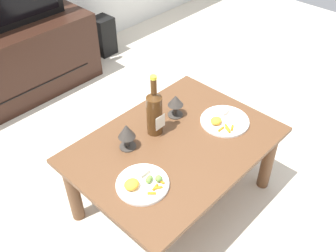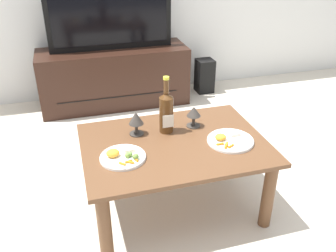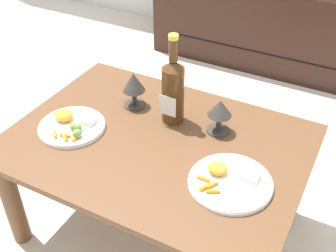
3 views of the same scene
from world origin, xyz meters
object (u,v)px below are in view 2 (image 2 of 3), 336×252
Objects in this scene: floor_speaker at (205,76)px; tv_stand at (114,77)px; goblet_left at (136,119)px; dinner_plate_right at (230,140)px; goblet_right at (194,113)px; dining_table at (174,154)px; dinner_plate_left at (123,156)px; wine_bottle at (166,111)px; tv_screen at (110,15)px.

tv_stand is at bearing -178.57° from floor_speaker.
goblet_left is (-0.08, -1.45, 0.27)m from tv_stand.
floor_speaker is 1.83m from dinner_plate_right.
goblet_right reaches higher than dinner_plate_right.
tv_stand reaches higher than dinner_plate_right.
goblet_left reaches higher than tv_stand.
goblet_left reaches higher than goblet_right.
tv_stand is at bearing 103.72° from dinner_plate_right.
goblet_right is at bearing 119.93° from dinner_plate_right.
goblet_right is (-0.67, -1.49, 0.37)m from floor_speaker.
dinner_plate_left reaches higher than dining_table.
dinner_plate_left reaches higher than dinner_plate_right.
wine_bottle is (0.10, -1.47, 0.31)m from tv_stand.
tv_stand is 1.74m from dinner_plate_right.
dining_table is 4.25× the size of dinner_plate_left.
dinner_plate_left is (-0.20, -1.68, -0.39)m from tv_screen.
goblet_right is (0.35, -0.00, -0.01)m from goblet_left.
dinner_plate_right is at bearing -76.26° from tv_screen.
dining_table is at bearing -39.84° from goblet_left.
tv_screen reaches higher than dining_table.
floor_speaker is 2.09m from dinner_plate_left.
wine_bottle is at bearing -174.79° from goblet_right.
wine_bottle is 2.62× the size of goblet_right.
goblet_left is at bearing -93.12° from tv_stand.
wine_bottle reaches higher than floor_speaker.
floor_speaker is at bearing 72.90° from dinner_plate_right.
dinner_plate_right is (0.62, 0.00, -0.00)m from dinner_plate_left.
dining_table is at bearing -86.82° from wine_bottle.
goblet_right is (0.28, -1.45, -0.31)m from tv_screen.
wine_bottle is (-0.84, -1.51, 0.42)m from floor_speaker.
tv_screen reaches higher than wine_bottle.
dining_table is 0.29m from goblet_right.
floor_speaker is at bearing 56.43° from dinner_plate_left.
dining_table is 1.61m from tv_stand.
goblet_right reaches higher than tv_stand.
goblet_left reaches higher than dinner_plate_left.
tv_stand is 1.50m from wine_bottle.
dining_table is 1.67m from tv_screen.
wine_bottle reaches higher than goblet_left.
goblet_left is 0.55m from dinner_plate_right.
goblet_right is 0.50× the size of dinner_plate_right.
dinner_plate_left is at bearing -165.28° from dining_table.
dinner_plate_right is at bearing -14.78° from dining_table.
wine_bottle is at bearing -86.15° from tv_stand.
dinner_plate_left is at bearing -117.97° from goblet_left.
tv_screen is 1.77m from dinner_plate_right.
goblet_left is (-0.08, -1.45, -0.30)m from tv_screen.
tv_screen is at bearing 93.85° from wine_bottle.
wine_bottle reaches higher than tv_stand.
dining_table is 3.01× the size of floor_speaker.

